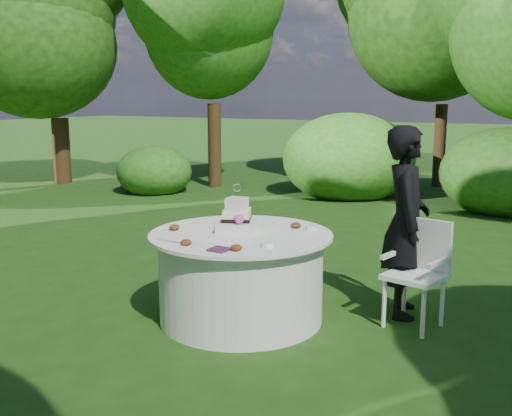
# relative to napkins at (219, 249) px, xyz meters

# --- Properties ---
(ground) EXTENTS (80.00, 80.00, 0.00)m
(ground) POSITION_rel_napkins_xyz_m (-0.17, 0.58, -0.78)
(ground) COLOR #1F390F
(ground) RESTS_ON ground
(napkins) EXTENTS (0.14, 0.14, 0.02)m
(napkins) POSITION_rel_napkins_xyz_m (0.00, 0.00, 0.00)
(napkins) COLOR #4D2140
(napkins) RESTS_ON table
(feather_plume) EXTENTS (0.48, 0.07, 0.01)m
(feather_plume) POSITION_rel_napkins_xyz_m (-0.42, 0.07, -0.00)
(feather_plume) COLOR white
(feather_plume) RESTS_ON table
(guest) EXTENTS (0.58, 0.71, 1.67)m
(guest) POSITION_rel_napkins_xyz_m (1.01, 1.42, 0.06)
(guest) COLOR black
(guest) RESTS_ON ground
(table) EXTENTS (1.56, 1.56, 0.77)m
(table) POSITION_rel_napkins_xyz_m (-0.17, 0.58, -0.39)
(table) COLOR silver
(table) RESTS_ON ground
(cake) EXTENTS (0.35, 0.35, 0.42)m
(cake) POSITION_rel_napkins_xyz_m (-0.21, 0.60, 0.10)
(cake) COLOR silver
(cake) RESTS_ON table
(chair) EXTENTS (0.52, 0.51, 0.90)m
(chair) POSITION_rel_napkins_xyz_m (1.19, 1.24, -0.26)
(chair) COLOR white
(chair) RESTS_ON ground
(votives) EXTENTS (0.86, 0.85, 0.04)m
(votives) POSITION_rel_napkins_xyz_m (0.04, 0.76, 0.01)
(votives) COLOR white
(votives) RESTS_ON table
(petal_cups) EXTENTS (0.97, 1.08, 0.05)m
(petal_cups) POSITION_rel_napkins_xyz_m (-0.19, 0.36, 0.02)
(petal_cups) COLOR #562D16
(petal_cups) RESTS_ON table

